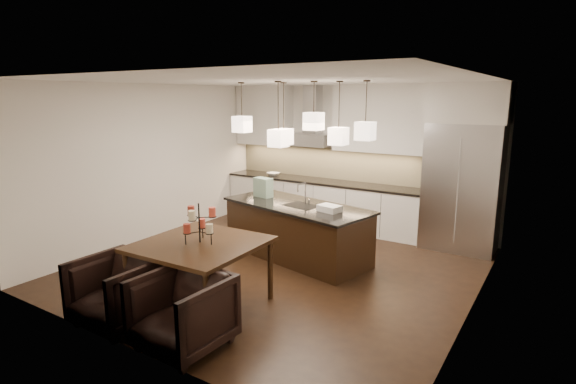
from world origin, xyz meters
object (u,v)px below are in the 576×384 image
Objects in this scene: refrigerator at (462,187)px; armchair_left at (117,291)px; island_body at (297,232)px; armchair_right at (182,312)px; dining_table at (201,274)px.

refrigerator is 2.46× the size of armchair_left.
armchair_left is (-2.73, -4.85, -0.68)m from refrigerator.
armchair_right is at bearing -69.77° from island_body.
armchair_right is (1.01, 0.03, 0.00)m from armchair_left.
refrigerator is 5.16m from armchair_right.
armchair_left is 1.01m from armchair_right.
island_body is 2.15m from dining_table.
refrigerator is 2.45× the size of armchair_right.
dining_table is 0.99m from armchair_left.
refrigerator is at bearing 61.24° from armchair_left.
refrigerator is at bearing 59.24° from dining_table.
dining_table reaches higher than armchair_right.
armchair_right is (0.41, -2.97, -0.02)m from island_body.
armchair_right reaches higher than armchair_left.
dining_table is at bearing 123.81° from armchair_right.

